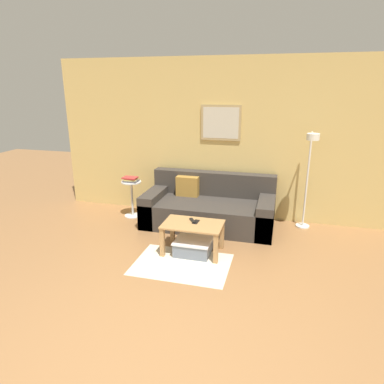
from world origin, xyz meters
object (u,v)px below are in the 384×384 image
object	(u,v)px
storage_bin	(194,246)
book_stack	(131,180)
remote_control	(192,220)
floor_lamp	(310,165)
couch	(209,208)
cell_phone	(196,222)
coffee_table	(193,230)
side_table	(132,196)

from	to	relation	value
storage_bin	book_stack	world-z (taller)	book_stack
remote_control	book_stack	bearing A→B (deg)	112.24
floor_lamp	book_stack	distance (m)	2.79
storage_bin	remote_control	bearing A→B (deg)	115.72
couch	storage_bin	bearing A→B (deg)	-89.04
book_stack	remote_control	world-z (taller)	book_stack
cell_phone	couch	bearing A→B (deg)	95.99
coffee_table	storage_bin	world-z (taller)	coffee_table
storage_bin	floor_lamp	distance (m)	2.05
couch	remote_control	world-z (taller)	couch
couch	floor_lamp	distance (m)	1.63
floor_lamp	cell_phone	bearing A→B (deg)	-142.77
side_table	cell_phone	xyz separation A→B (m)	(1.35, -0.95, 0.05)
coffee_table	remote_control	bearing A→B (deg)	108.80
floor_lamp	remote_control	bearing A→B (deg)	-144.22
remote_control	cell_phone	size ratio (longest dim) A/B	1.07
cell_phone	book_stack	bearing A→B (deg)	149.53
couch	coffee_table	xyz separation A→B (m)	(0.00, -1.00, 0.05)
storage_bin	couch	bearing A→B (deg)	90.96
storage_bin	remote_control	xyz separation A→B (m)	(-0.04, 0.09, 0.32)
couch	coffee_table	world-z (taller)	couch
couch	book_stack	distance (m)	1.37
storage_bin	remote_control	size ratio (longest dim) A/B	3.17
coffee_table	book_stack	xyz separation A→B (m)	(-1.32, 0.99, 0.33)
book_stack	remote_control	size ratio (longest dim) A/B	1.67
remote_control	floor_lamp	bearing A→B (deg)	3.34
storage_bin	book_stack	size ratio (longest dim) A/B	1.89
side_table	remote_control	distance (m)	1.60
book_stack	cell_phone	world-z (taller)	book_stack
floor_lamp	remote_control	world-z (taller)	floor_lamp
side_table	cell_phone	size ratio (longest dim) A/B	4.33
coffee_table	remote_control	xyz separation A→B (m)	(-0.03, 0.08, 0.10)
storage_bin	cell_phone	world-z (taller)	cell_phone
storage_bin	book_stack	distance (m)	1.76
book_stack	cell_phone	size ratio (longest dim) A/B	1.79
coffee_table	floor_lamp	distance (m)	1.96
coffee_table	remote_control	size ratio (longest dim) A/B	5.16
cell_phone	coffee_table	bearing A→B (deg)	-109.40
book_stack	couch	bearing A→B (deg)	0.10
book_stack	side_table	bearing A→B (deg)	93.45
storage_bin	floor_lamp	size ratio (longest dim) A/B	0.32
storage_bin	remote_control	distance (m)	0.33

